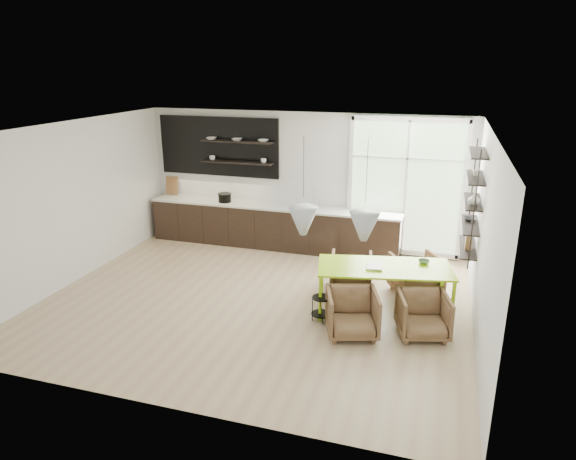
# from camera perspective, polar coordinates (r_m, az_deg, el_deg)

# --- Properties ---
(room) EXTENTS (7.02, 6.01, 2.91)m
(room) POSITION_cam_1_polar(r_m,az_deg,el_deg) (9.15, 2.12, 2.88)
(room) COLOR tan
(room) RESTS_ON ground
(kitchen_run) EXTENTS (5.54, 0.69, 2.75)m
(kitchen_run) POSITION_cam_1_polar(r_m,az_deg,el_deg) (11.22, -2.12, 1.16)
(kitchen_run) COLOR black
(kitchen_run) RESTS_ON ground
(right_shelving) EXTENTS (0.26, 1.22, 1.90)m
(right_shelving) POSITION_cam_1_polar(r_m,az_deg,el_deg) (8.91, 19.82, 2.65)
(right_shelving) COLOR black
(right_shelving) RESTS_ON ground
(dining_table) EXTENTS (2.26, 1.36, 0.77)m
(dining_table) POSITION_cam_1_polar(r_m,az_deg,el_deg) (8.35, 10.69, -4.35)
(dining_table) COLOR #9FDC0E
(dining_table) RESTS_ON ground
(armchair_back_left) EXTENTS (0.82, 0.83, 0.67)m
(armchair_back_left) POSITION_cam_1_polar(r_m,az_deg,el_deg) (9.16, 7.01, -4.70)
(armchair_back_left) COLOR brown
(armchair_back_left) RESTS_ON ground
(armchair_back_right) EXTENTS (1.05, 1.05, 0.71)m
(armchair_back_right) POSITION_cam_1_polar(r_m,az_deg,el_deg) (9.20, 14.02, -4.87)
(armchair_back_right) COLOR brown
(armchair_back_right) RESTS_ON ground
(armchair_front_left) EXTENTS (0.93, 0.94, 0.69)m
(armchair_front_left) POSITION_cam_1_polar(r_m,az_deg,el_deg) (7.71, 7.15, -9.18)
(armchair_front_left) COLOR brown
(armchair_front_left) RESTS_ON ground
(armchair_front_right) EXTENTS (0.88, 0.89, 0.66)m
(armchair_front_right) POSITION_cam_1_polar(r_m,az_deg,el_deg) (7.89, 14.77, -9.10)
(armchair_front_right) COLOR brown
(armchair_front_right) RESTS_ON ground
(wire_stool) EXTENTS (0.32, 0.32, 0.40)m
(wire_stool) POSITION_cam_1_polar(r_m,az_deg,el_deg) (8.10, 3.73, -8.35)
(wire_stool) COLOR black
(wire_stool) RESTS_ON ground
(table_book) EXTENTS (0.29, 0.37, 0.03)m
(table_book) POSITION_cam_1_polar(r_m,az_deg,el_deg) (8.28, 8.71, -3.93)
(table_book) COLOR white
(table_book) RESTS_ON dining_table
(table_bowl) EXTENTS (0.24, 0.24, 0.06)m
(table_bowl) POSITION_cam_1_polar(r_m,az_deg,el_deg) (8.59, 14.86, -3.43)
(table_bowl) COLOR #4E7248
(table_bowl) RESTS_ON dining_table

